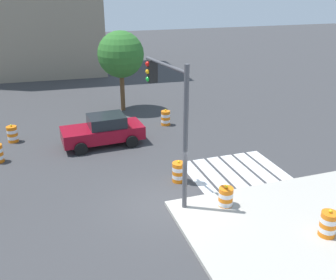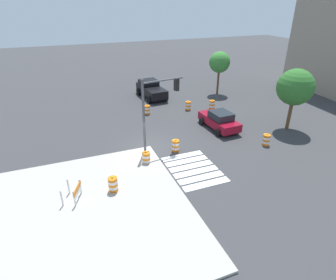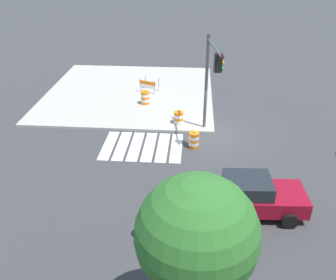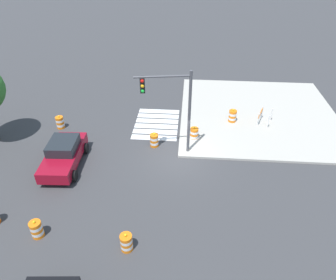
% 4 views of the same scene
% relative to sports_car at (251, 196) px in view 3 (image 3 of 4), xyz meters
% --- Properties ---
extents(ground_plane, '(120.00, 120.00, 0.00)m').
position_rel_sports_car_xyz_m(ground_plane, '(1.21, -6.89, -0.81)').
color(ground_plane, '#38383A').
extents(sidewalk_corner, '(12.00, 12.00, 0.15)m').
position_rel_sports_car_xyz_m(sidewalk_corner, '(7.21, -12.89, -0.74)').
color(sidewalk_corner, '#ADA89E').
rests_on(sidewalk_corner, ground).
extents(crosswalk_stripes, '(4.35, 3.20, 0.02)m').
position_rel_sports_car_xyz_m(crosswalk_stripes, '(5.21, -5.09, -0.80)').
color(crosswalk_stripes, silver).
rests_on(crosswalk_stripes, ground).
extents(sports_car, '(4.38, 2.30, 1.63)m').
position_rel_sports_car_xyz_m(sports_car, '(0.00, 0.00, 0.00)').
color(sports_car, maroon).
rests_on(sports_car, ground).
extents(traffic_barrel_crosswalk_end, '(0.56, 0.56, 1.02)m').
position_rel_sports_car_xyz_m(traffic_barrel_crosswalk_end, '(4.13, 1.85, -0.36)').
color(traffic_barrel_crosswalk_end, orange).
rests_on(traffic_barrel_crosswalk_end, ground).
extents(traffic_barrel_median_far, '(0.56, 0.56, 1.02)m').
position_rel_sports_car_xyz_m(traffic_barrel_median_far, '(2.40, -5.24, -0.36)').
color(traffic_barrel_median_far, orange).
rests_on(traffic_barrel_median_far, ground).
extents(traffic_barrel_far_curb, '(0.56, 0.56, 1.02)m').
position_rel_sports_car_xyz_m(traffic_barrel_far_curb, '(3.37, -7.88, -0.36)').
color(traffic_barrel_far_curb, orange).
rests_on(traffic_barrel_far_curb, ground).
extents(traffic_barrel_on_sidewalk, '(0.56, 0.56, 1.02)m').
position_rel_sports_car_xyz_m(traffic_barrel_on_sidewalk, '(5.78, -10.70, -0.21)').
color(traffic_barrel_on_sidewalk, orange).
rests_on(traffic_barrel_on_sidewalk, sidewalk_corner).
extents(construction_barricade, '(1.44, 1.18, 1.00)m').
position_rel_sports_car_xyz_m(construction_barricade, '(5.81, -12.88, -0.09)').
color(construction_barricade, silver).
rests_on(construction_barricade, sidewalk_corner).
extents(traffic_light_pole, '(0.80, 3.26, 5.50)m').
position_rel_sports_car_xyz_m(traffic_light_pole, '(1.63, -6.37, 3.10)').
color(traffic_light_pole, '#4C4C51').
rests_on(traffic_light_pole, sidewalk_corner).
extents(street_tree_streetside_near, '(3.07, 3.07, 5.36)m').
position_rel_sports_car_xyz_m(street_tree_streetside_near, '(2.29, 5.68, 3.00)').
color(street_tree_streetside_near, brown).
rests_on(street_tree_streetside_near, ground).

